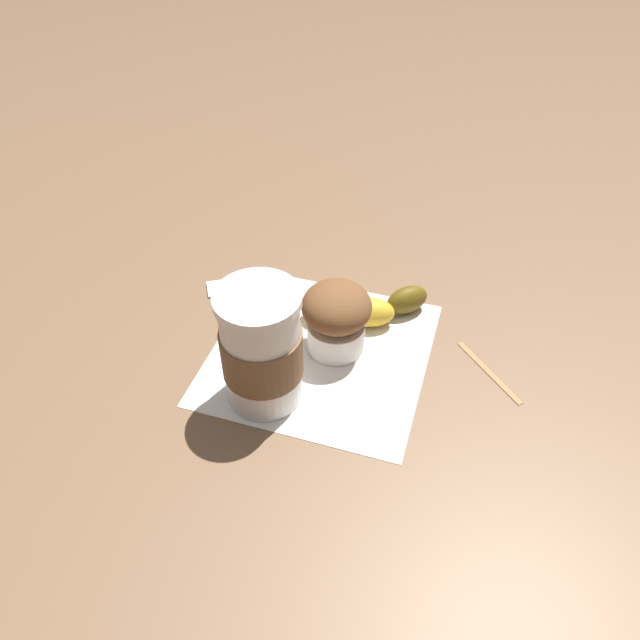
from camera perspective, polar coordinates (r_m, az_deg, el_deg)
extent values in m
plane|color=brown|center=(0.75, 0.00, -3.06)|extent=(3.00, 3.00, 0.00)
cube|color=white|center=(0.75, 0.00, -3.02)|extent=(0.31, 0.31, 0.00)
cylinder|color=white|center=(0.66, -5.34, -2.86)|extent=(0.08, 0.08, 0.14)
cylinder|color=white|center=(0.61, -5.77, 1.91)|extent=(0.09, 0.09, 0.01)
cylinder|color=brown|center=(0.66, -5.33, -2.91)|extent=(0.09, 0.09, 0.06)
cylinder|color=white|center=(0.75, 1.47, -1.39)|extent=(0.07, 0.07, 0.04)
ellipsoid|color=brown|center=(0.72, 1.53, 1.23)|extent=(0.08, 0.08, 0.05)
ellipsoid|color=gold|center=(0.78, 0.32, 0.90)|extent=(0.05, 0.06, 0.04)
ellipsoid|color=gold|center=(0.78, 4.43, 0.74)|extent=(0.04, 0.07, 0.04)
ellipsoid|color=brown|center=(0.80, 7.97, 1.84)|extent=(0.05, 0.06, 0.04)
cube|color=white|center=(0.85, -8.61, 3.05)|extent=(0.04, 0.06, 0.01)
cube|color=#9E7547|center=(0.76, 15.20, -4.60)|extent=(0.10, 0.06, 0.00)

